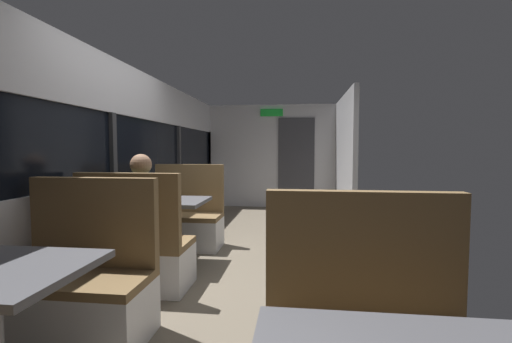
% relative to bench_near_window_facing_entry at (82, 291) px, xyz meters
% --- Properties ---
extents(ground_plane, '(3.30, 9.20, 0.02)m').
position_rel_bench_near_window_facing_entry_xyz_m(ground_plane, '(0.89, 1.39, -0.34)').
color(ground_plane, '#665B4C').
extents(carriage_window_panel_left, '(0.09, 8.48, 2.30)m').
position_rel_bench_near_window_facing_entry_xyz_m(carriage_window_panel_left, '(-0.56, 1.39, 0.78)').
color(carriage_window_panel_left, '#B2B2B7').
rests_on(carriage_window_panel_left, ground_plane).
extents(carriage_end_bulkhead, '(2.90, 0.11, 2.30)m').
position_rel_bench_near_window_facing_entry_xyz_m(carriage_end_bulkhead, '(0.95, 5.59, 0.81)').
color(carriage_end_bulkhead, '#B2B2B7').
rests_on(carriage_end_bulkhead, ground_plane).
extents(carriage_aisle_panel_right, '(0.08, 2.40, 2.30)m').
position_rel_bench_near_window_facing_entry_xyz_m(carriage_aisle_panel_right, '(2.34, 4.39, 0.82)').
color(carriage_aisle_panel_right, '#B2B2B7').
rests_on(carriage_aisle_panel_right, ground_plane).
extents(bench_near_window_facing_entry, '(0.95, 0.50, 1.10)m').
position_rel_bench_near_window_facing_entry_xyz_m(bench_near_window_facing_entry, '(0.00, 0.00, 0.00)').
color(bench_near_window_facing_entry, silver).
rests_on(bench_near_window_facing_entry, ground_plane).
extents(dining_table_mid_window, '(0.90, 0.70, 0.74)m').
position_rel_bench_near_window_facing_entry_xyz_m(dining_table_mid_window, '(0.00, 1.53, 0.31)').
color(dining_table_mid_window, '#9E9EA3').
rests_on(dining_table_mid_window, ground_plane).
extents(bench_mid_window_facing_end, '(0.95, 0.50, 1.10)m').
position_rel_bench_near_window_facing_entry_xyz_m(bench_mid_window_facing_end, '(0.00, 0.83, 0.00)').
color(bench_mid_window_facing_end, silver).
rests_on(bench_mid_window_facing_end, ground_plane).
extents(bench_mid_window_facing_entry, '(0.95, 0.50, 1.10)m').
position_rel_bench_near_window_facing_entry_xyz_m(bench_mid_window_facing_entry, '(0.00, 2.23, 0.00)').
color(bench_mid_window_facing_entry, silver).
rests_on(bench_mid_window_facing_entry, ground_plane).
extents(seated_passenger, '(0.47, 0.55, 1.26)m').
position_rel_bench_near_window_facing_entry_xyz_m(seated_passenger, '(0.00, 0.90, 0.21)').
color(seated_passenger, '#26262D').
rests_on(seated_passenger, ground_plane).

